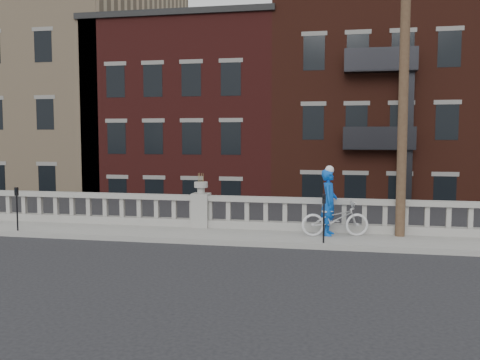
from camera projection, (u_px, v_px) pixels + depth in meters
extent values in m
plane|color=black|center=(159.00, 259.00, 13.56)|extent=(120.00, 120.00, 0.00)
cube|color=gray|center=(193.00, 234.00, 16.48)|extent=(32.00, 2.20, 0.15)
cube|color=gray|center=(201.00, 223.00, 17.39)|extent=(28.00, 0.34, 0.25)
cube|color=gray|center=(201.00, 198.00, 17.32)|extent=(28.00, 0.34, 0.16)
cube|color=gray|center=(201.00, 210.00, 17.36)|extent=(0.55, 0.55, 1.10)
cylinder|color=gray|center=(201.00, 190.00, 17.30)|extent=(0.24, 0.24, 0.20)
cylinder|color=gray|center=(201.00, 185.00, 17.29)|extent=(0.44, 0.44, 0.18)
cube|color=#605E59|center=(205.00, 301.00, 17.97)|extent=(36.00, 0.50, 5.15)
cube|color=black|center=(282.00, 249.00, 39.34)|extent=(80.00, 44.00, 0.50)
cube|color=#595651|center=(185.00, 281.00, 22.46)|extent=(16.00, 7.00, 4.00)
cube|color=tan|center=(30.00, 108.00, 36.97)|extent=(18.00, 16.00, 20.00)
cube|color=#421512|center=(209.00, 153.00, 33.66)|extent=(10.00, 14.00, 14.00)
cube|color=black|center=(208.00, 37.00, 33.05)|extent=(10.30, 14.30, 0.30)
cube|color=#3B1810|center=(372.00, 141.00, 31.61)|extent=(10.00, 14.00, 15.50)
cube|color=black|center=(375.00, 5.00, 30.93)|extent=(10.30, 14.30, 0.30)
cylinder|color=#422D1E|center=(404.00, 65.00, 15.40)|extent=(0.28, 0.28, 10.00)
cylinder|color=black|center=(17.00, 213.00, 16.69)|extent=(0.05, 0.05, 1.10)
cube|color=black|center=(16.00, 192.00, 16.63)|extent=(0.10, 0.08, 0.26)
cube|color=black|center=(16.00, 190.00, 16.58)|extent=(0.06, 0.01, 0.08)
cylinder|color=black|center=(324.00, 223.00, 14.80)|extent=(0.05, 0.05, 1.10)
cube|color=black|center=(324.00, 199.00, 14.74)|extent=(0.10, 0.08, 0.26)
cube|color=black|center=(324.00, 198.00, 14.69)|extent=(0.06, 0.01, 0.08)
imported|color=silver|center=(335.00, 219.00, 15.79)|extent=(2.09, 1.14, 1.04)
imported|color=#0C4BB7|center=(329.00, 202.00, 15.91)|extent=(0.54, 0.76, 1.98)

